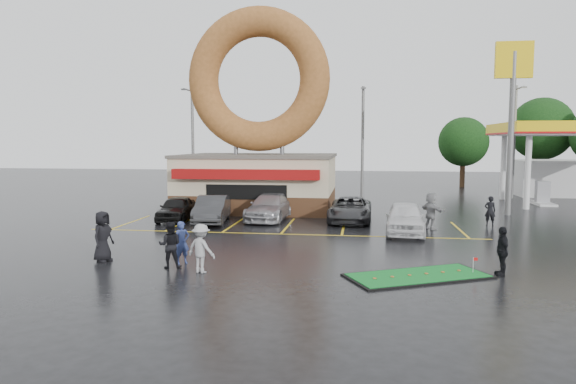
# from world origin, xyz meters

# --- Properties ---
(ground) EXTENTS (120.00, 120.00, 0.00)m
(ground) POSITION_xyz_m (0.00, 0.00, 0.00)
(ground) COLOR black
(ground) RESTS_ON ground
(donut_shop) EXTENTS (10.20, 8.70, 13.50)m
(donut_shop) POSITION_xyz_m (-3.00, 12.97, 4.46)
(donut_shop) COLOR #472B19
(donut_shop) RESTS_ON ground
(gas_station) EXTENTS (12.30, 13.65, 5.90)m
(gas_station) POSITION_xyz_m (20.00, 20.94, 3.70)
(gas_station) COLOR silver
(gas_station) RESTS_ON ground
(shell_sign) EXTENTS (2.20, 0.36, 10.60)m
(shell_sign) POSITION_xyz_m (13.00, 12.00, 7.38)
(shell_sign) COLOR slate
(shell_sign) RESTS_ON ground
(streetlight_left) EXTENTS (0.40, 2.21, 9.00)m
(streetlight_left) POSITION_xyz_m (-10.00, 19.92, 4.78)
(streetlight_left) COLOR slate
(streetlight_left) RESTS_ON ground
(streetlight_mid) EXTENTS (0.40, 2.21, 9.00)m
(streetlight_mid) POSITION_xyz_m (4.00, 20.92, 4.78)
(streetlight_mid) COLOR slate
(streetlight_mid) RESTS_ON ground
(streetlight_right) EXTENTS (0.40, 2.21, 9.00)m
(streetlight_right) POSITION_xyz_m (16.00, 21.92, 4.78)
(streetlight_right) COLOR slate
(streetlight_right) RESTS_ON ground
(tree_far_c) EXTENTS (6.30, 6.30, 9.00)m
(tree_far_c) POSITION_xyz_m (22.00, 34.00, 5.84)
(tree_far_c) COLOR #332114
(tree_far_c) RESTS_ON ground
(tree_far_d) EXTENTS (4.90, 4.90, 7.00)m
(tree_far_d) POSITION_xyz_m (14.00, 32.00, 4.53)
(tree_far_d) COLOR #332114
(tree_far_d) RESTS_ON ground
(car_black) EXTENTS (1.99, 4.23, 1.40)m
(car_black) POSITION_xyz_m (-6.66, 6.89, 0.70)
(car_black) COLOR black
(car_black) RESTS_ON ground
(car_dgrey) EXTENTS (2.23, 4.80, 1.52)m
(car_dgrey) POSITION_xyz_m (-4.37, 6.35, 0.76)
(car_dgrey) COLOR #2C2D2F
(car_dgrey) RESTS_ON ground
(car_silver) EXTENTS (2.49, 5.31, 1.50)m
(car_silver) POSITION_xyz_m (-1.36, 8.00, 0.75)
(car_silver) COLOR #969599
(car_silver) RESTS_ON ground
(car_grey) EXTENTS (2.50, 5.14, 1.41)m
(car_grey) POSITION_xyz_m (3.31, 7.86, 0.70)
(car_grey) COLOR #2E2E31
(car_grey) RESTS_ON ground
(car_white) EXTENTS (2.16, 4.74, 1.58)m
(car_white) POSITION_xyz_m (6.08, 4.40, 0.79)
(car_white) COLOR silver
(car_white) RESTS_ON ground
(person_blue) EXTENTS (0.69, 0.66, 1.59)m
(person_blue) POSITION_xyz_m (-2.71, -3.19, 0.79)
(person_blue) COLOR navy
(person_blue) RESTS_ON ground
(person_blackjkt) EXTENTS (0.94, 0.80, 1.69)m
(person_blackjkt) POSITION_xyz_m (-2.90, -3.92, 0.84)
(person_blackjkt) COLOR black
(person_blackjkt) RESTS_ON ground
(person_hoodie) EXTENTS (1.26, 1.00, 1.71)m
(person_hoodie) POSITION_xyz_m (-1.59, -4.40, 0.85)
(person_hoodie) COLOR #9A9B9D
(person_hoodie) RESTS_ON ground
(person_bystander) EXTENTS (0.79, 1.05, 1.93)m
(person_bystander) POSITION_xyz_m (-5.81, -3.28, 0.97)
(person_bystander) COLOR black
(person_bystander) RESTS_ON ground
(person_cameraman) EXTENTS (0.45, 0.99, 1.67)m
(person_cameraman) POSITION_xyz_m (8.68, -3.26, 0.84)
(person_cameraman) COLOR black
(person_cameraman) RESTS_ON ground
(person_walker_near) EXTENTS (1.42, 1.83, 1.93)m
(person_walker_near) POSITION_xyz_m (7.53, 5.96, 0.96)
(person_walker_near) COLOR gray
(person_walker_near) RESTS_ON ground
(person_walker_far) EXTENTS (0.62, 0.43, 1.62)m
(person_walker_far) POSITION_xyz_m (10.85, 7.47, 0.81)
(person_walker_far) COLOR black
(person_walker_far) RESTS_ON ground
(dumpster) EXTENTS (2.03, 1.58, 1.30)m
(dumpster) POSITION_xyz_m (-7.91, 13.22, 0.65)
(dumpster) COLOR #194125
(dumpster) RESTS_ON ground
(putting_green) EXTENTS (5.22, 3.99, 0.60)m
(putting_green) POSITION_xyz_m (5.83, -3.94, 0.04)
(putting_green) COLOR black
(putting_green) RESTS_ON ground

